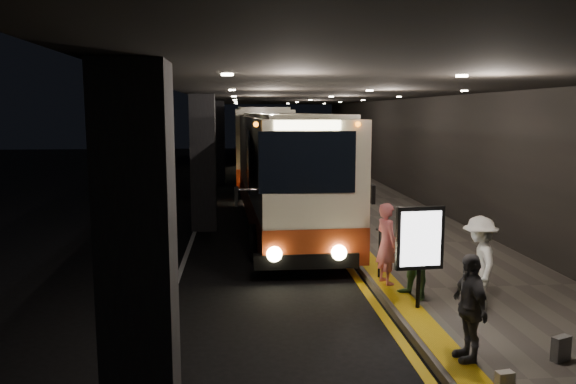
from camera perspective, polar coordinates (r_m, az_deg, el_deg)
name	(u,v)px	position (r m, az deg, el deg)	size (l,w,h in m)	color
ground	(254,260)	(14.82, -3.52, -6.89)	(90.00, 90.00, 0.00)	black
lane_line_white	(198,223)	(19.74, -9.15, -3.15)	(0.12, 50.00, 0.01)	silver
kerb_stripe_yellow	(316,221)	(19.87, 2.90, -2.98)	(0.18, 50.00, 0.01)	gold
sidewalk	(383,218)	(20.32, 9.62, -2.64)	(4.50, 50.00, 0.15)	#514C44
tactile_strip	(330,217)	(19.91, 4.32, -2.53)	(0.50, 50.00, 0.01)	gold
terminal_wall	(447,136)	(20.67, 15.89, 5.52)	(0.10, 50.00, 6.00)	black
support_columns	(203,163)	(18.41, -8.59, 2.95)	(0.80, 24.80, 4.40)	black
canopy	(322,89)	(19.53, 3.44, 10.37)	(9.00, 50.00, 0.40)	black
coach_main	(285,177)	(18.06, -0.28, 1.55)	(2.89, 11.87, 3.67)	beige
coach_second	(264,148)	(30.59, -2.49, 4.50)	(2.95, 12.54, 3.92)	beige
coach_third	(255,135)	(45.92, -3.37, 5.79)	(3.10, 12.91, 4.04)	beige
passenger_boarding	(387,244)	(12.30, 10.00, -5.18)	(0.65, 0.42, 1.77)	#D76468
passenger_waiting_green	(415,256)	(11.48, 12.82, -6.39)	(0.83, 0.51, 1.70)	#507E46
passenger_waiting_white	(479,263)	(11.19, 18.85, -6.83)	(1.15, 0.53, 1.77)	silver
passenger_waiting_grey	(469,307)	(8.92, 17.95, -11.07)	(0.96, 0.49, 1.64)	#4F4F54
bag_polka	(561,349)	(9.61, 25.99, -14.10)	(0.31, 0.13, 0.38)	black
bag_plain	(505,382)	(8.37, 21.15, -17.55)	(0.23, 0.13, 0.29)	beige
info_sign	(420,240)	(10.78, 13.26, -4.78)	(0.93, 0.20, 1.96)	black
stanchion_post	(379,254)	(12.76, 9.25, -6.20)	(0.05, 0.05, 1.11)	black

